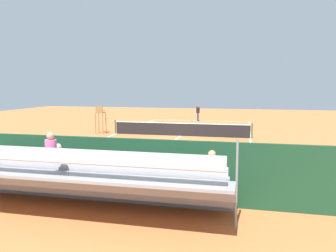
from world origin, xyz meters
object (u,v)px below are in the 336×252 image
(equipment_bag, at_px, (141,188))
(tennis_player, at_px, (198,111))
(courtside_bench, at_px, (187,180))
(tennis_ball_far, at_px, (196,124))
(tennis_net, at_px, (180,129))
(tennis_racket, at_px, (189,120))
(bleacher_stand, at_px, (76,180))
(umpire_chair, at_px, (100,117))
(tennis_ball_near, at_px, (201,123))

(equipment_bag, height_order, tennis_player, tennis_player)
(courtside_bench, relative_size, tennis_ball_far, 27.27)
(tennis_net, relative_size, tennis_racket, 17.62)
(bleacher_stand, relative_size, courtside_bench, 5.03)
(tennis_ball_far, bearing_deg, umpire_chair, 51.92)
(equipment_bag, height_order, tennis_racket, equipment_bag)
(tennis_net, bearing_deg, tennis_ball_near, -92.74)
(tennis_net, distance_m, equipment_bag, 13.46)
(umpire_chair, xyz_separation_m, tennis_player, (-5.97, -10.87, -0.30))
(bleacher_stand, xyz_separation_m, tennis_racket, (1.07, -26.35, -0.94))
(umpire_chair, xyz_separation_m, tennis_ball_far, (-6.25, -7.98, -1.28))
(courtside_bench, xyz_separation_m, tennis_ball_near, (2.40, -21.90, -0.53))
(umpire_chair, xyz_separation_m, tennis_racket, (-5.03, -11.25, -1.30))
(tennis_net, xyz_separation_m, tennis_racket, (1.17, -10.98, -0.49))
(tennis_net, bearing_deg, equipment_bag, 95.36)
(bleacher_stand, height_order, tennis_ball_far, bleacher_stand)
(umpire_chair, relative_size, tennis_ball_far, 32.42)
(tennis_net, height_order, equipment_bag, tennis_net)
(tennis_ball_far, bearing_deg, tennis_player, -84.40)
(tennis_racket, bearing_deg, tennis_ball_near, 123.88)
(tennis_player, height_order, tennis_racket, tennis_player)
(bleacher_stand, height_order, umpire_chair, bleacher_stand)
(bleacher_stand, height_order, equipment_bag, bleacher_stand)
(bleacher_stand, distance_m, tennis_ball_near, 24.02)
(bleacher_stand, bearing_deg, umpire_chair, -68.01)
(tennis_net, relative_size, courtside_bench, 5.72)
(tennis_ball_near, bearing_deg, bleacher_stand, 88.77)
(tennis_net, height_order, bleacher_stand, bleacher_stand)
(equipment_bag, height_order, tennis_ball_near, equipment_bag)
(bleacher_stand, relative_size, equipment_bag, 10.07)
(tennis_racket, bearing_deg, equipment_bag, 95.69)
(umpire_chair, distance_m, tennis_racket, 12.39)
(tennis_net, distance_m, tennis_player, 10.61)
(equipment_bag, distance_m, tennis_ball_near, 22.04)
(umpire_chair, height_order, tennis_racket, umpire_chair)
(tennis_net, height_order, courtside_bench, tennis_net)
(tennis_racket, height_order, tennis_ball_far, tennis_ball_far)
(tennis_ball_near, distance_m, tennis_ball_far, 0.98)
(bleacher_stand, height_order, courtside_bench, bleacher_stand)
(courtside_bench, relative_size, tennis_ball_near, 27.27)
(bleacher_stand, relative_size, tennis_ball_near, 137.27)
(bleacher_stand, height_order, tennis_ball_near, bleacher_stand)
(tennis_net, xyz_separation_m, courtside_bench, (-2.81, 13.27, 0.06))
(tennis_net, xyz_separation_m, equipment_bag, (-1.26, 13.40, -0.32))
(courtside_bench, bearing_deg, tennis_player, -82.75)
(umpire_chair, distance_m, courtside_bench, 15.83)
(courtside_bench, bearing_deg, tennis_net, -78.05)
(bleacher_stand, relative_size, umpire_chair, 4.23)
(tennis_racket, relative_size, tennis_ball_near, 8.86)
(tennis_net, height_order, umpire_chair, umpire_chair)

